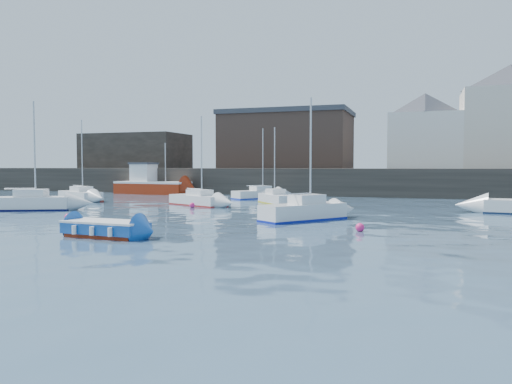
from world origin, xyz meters
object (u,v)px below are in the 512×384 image
(sailboat_h, at_px, (259,194))
(buoy_mid, at_px, (360,231))
(fishing_boat, at_px, (151,184))
(buoy_far, at_px, (192,208))
(sailboat_a, at_px, (28,203))
(buoy_near, at_px, (68,220))
(sailboat_b, at_px, (198,200))
(sailboat_e, at_px, (80,195))
(sailboat_f, at_px, (277,198))
(sailboat_c, at_px, (304,211))
(blue_dinghy, at_px, (106,228))

(sailboat_h, relative_size, buoy_mid, 15.75)
(fishing_boat, distance_m, buoy_far, 20.90)
(sailboat_a, xyz_separation_m, buoy_near, (7.47, -4.79, -0.56))
(sailboat_b, bearing_deg, sailboat_h, 78.39)
(sailboat_b, xyz_separation_m, buoy_mid, (14.74, -12.54, -0.48))
(sailboat_e, height_order, sailboat_f, sailboat_e)
(buoy_far, bearing_deg, sailboat_a, -150.44)
(buoy_mid, distance_m, buoy_far, 17.59)
(sailboat_b, relative_size, sailboat_c, 0.99)
(sailboat_c, xyz_separation_m, buoy_far, (-10.40, 6.24, -0.57))
(fishing_boat, bearing_deg, buoy_near, -69.61)
(fishing_boat, distance_m, sailboat_f, 20.97)
(sailboat_c, distance_m, buoy_far, 12.14)
(sailboat_f, bearing_deg, sailboat_c, -66.92)
(sailboat_e, bearing_deg, blue_dinghy, -49.81)
(sailboat_h, bearing_deg, sailboat_a, -123.57)
(fishing_boat, height_order, sailboat_b, sailboat_b)
(fishing_boat, relative_size, sailboat_c, 1.24)
(blue_dinghy, height_order, sailboat_e, sailboat_e)
(fishing_boat, relative_size, buoy_near, 20.98)
(sailboat_e, xyz_separation_m, buoy_far, (13.57, -3.94, -0.49))
(buoy_mid, xyz_separation_m, buoy_far, (-14.22, 10.36, 0.00))
(sailboat_c, distance_m, sailboat_e, 26.04)
(blue_dinghy, height_order, sailboat_c, sailboat_c)
(sailboat_c, bearing_deg, sailboat_e, 156.99)
(sailboat_b, height_order, sailboat_f, sailboat_b)
(blue_dinghy, relative_size, sailboat_c, 0.56)
(fishing_boat, xyz_separation_m, sailboat_e, (-0.47, -12.31, -0.65))
(blue_dinghy, relative_size, fishing_boat, 0.45)
(sailboat_h, bearing_deg, buoy_near, -101.31)
(sailboat_b, height_order, buoy_far, sailboat_b)
(sailboat_f, relative_size, buoy_far, 15.50)
(buoy_near, height_order, buoy_far, buoy_near)
(sailboat_c, bearing_deg, sailboat_a, 179.27)
(fishing_boat, distance_m, sailboat_b, 18.88)
(sailboat_e, height_order, sailboat_h, sailboat_e)
(sailboat_a, height_order, sailboat_c, sailboat_a)
(buoy_mid, bearing_deg, sailboat_b, 139.63)
(sailboat_c, xyz_separation_m, sailboat_h, (-8.87, 18.44, -0.11))
(fishing_boat, xyz_separation_m, sailboat_h, (14.63, -4.05, -0.69))
(sailboat_f, distance_m, buoy_mid, 18.70)
(buoy_near, xyz_separation_m, buoy_far, (3.06, 10.76, 0.00))
(sailboat_f, height_order, buoy_far, sailboat_f)
(fishing_boat, xyz_separation_m, sailboat_c, (23.50, -22.49, -0.58))
(blue_dinghy, distance_m, sailboat_b, 18.58)
(buoy_far, bearing_deg, blue_dinghy, -78.39)
(fishing_boat, relative_size, buoy_mid, 20.49)
(sailboat_f, height_order, buoy_mid, sailboat_f)
(sailboat_h, height_order, buoy_mid, sailboat_h)
(sailboat_e, distance_m, sailboat_f, 18.86)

